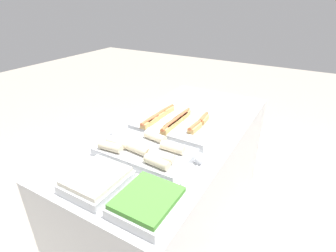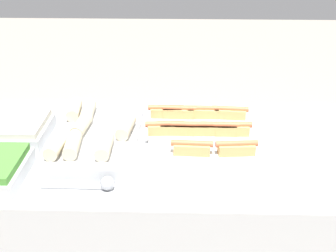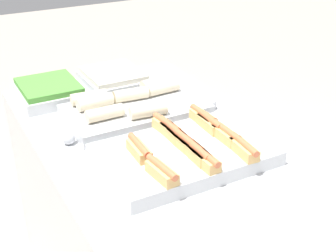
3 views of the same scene
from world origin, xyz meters
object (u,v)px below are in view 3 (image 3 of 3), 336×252
at_px(tray_side_back, 113,79).
at_px(serving_spoon_near, 67,137).
at_px(tray_hotdogs, 186,151).
at_px(tray_side_front, 49,91).
at_px(serving_spoon_far, 209,103).
at_px(tray_wraps, 134,108).

relative_size(tray_side_back, serving_spoon_near, 1.21).
xyz_separation_m(tray_hotdogs, serving_spoon_near, (-0.31, -0.31, -0.02)).
distance_m(tray_side_front, serving_spoon_far, 0.68).
xyz_separation_m(tray_side_back, serving_spoon_near, (0.40, -0.35, -0.02)).
bearing_deg(serving_spoon_near, tray_side_back, 139.16).
distance_m(tray_hotdogs, serving_spoon_far, 0.44).
height_order(tray_hotdogs, tray_side_front, tray_hotdogs).
relative_size(tray_hotdogs, serving_spoon_near, 2.35).
xyz_separation_m(tray_hotdogs, serving_spoon_far, (-0.32, 0.30, -0.02)).
bearing_deg(serving_spoon_far, serving_spoon_near, -89.71).
bearing_deg(tray_side_front, serving_spoon_near, -7.40).
relative_size(serving_spoon_near, serving_spoon_far, 1.04).
bearing_deg(tray_side_front, tray_hotdogs, 19.70).
height_order(tray_wraps, serving_spoon_near, tray_wraps).
height_order(tray_side_front, tray_side_back, same).
bearing_deg(serving_spoon_far, tray_side_back, -147.18).
xyz_separation_m(tray_wraps, tray_side_back, (-0.33, 0.05, -0.00)).
bearing_deg(tray_hotdogs, serving_spoon_far, 136.86).
bearing_deg(tray_side_back, serving_spoon_near, -40.84).
height_order(tray_side_back, serving_spoon_far, tray_side_back).
xyz_separation_m(tray_wraps, serving_spoon_far, (0.07, 0.31, -0.02)).
bearing_deg(tray_wraps, tray_side_front, -143.36).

